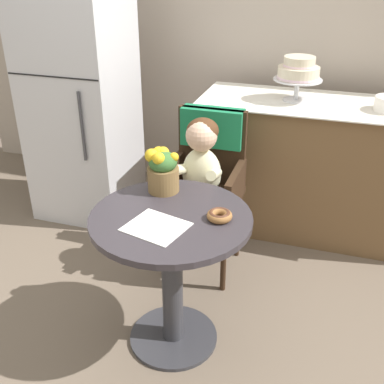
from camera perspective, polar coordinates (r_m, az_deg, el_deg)
The scene contains 11 objects.
ground_plane at distance 2.50m, azimuth -2.24°, elevation -17.23°, with size 8.00×8.00×0.00m, color #6B5B4C.
back_wall at distance 3.59m, azimuth 8.03°, elevation 20.74°, with size 4.80×0.10×2.70m, color #B2A393.
cafe_table at distance 2.18m, azimuth -2.48°, elevation -7.69°, with size 0.72×0.72×0.72m.
wicker_chair at distance 2.72m, azimuth 1.89°, elevation 3.20°, with size 0.42×0.45×0.95m.
seated_child at distance 2.57m, azimuth 0.94°, elevation 2.61°, with size 0.27×0.32×0.73m.
paper_napkin at distance 1.98m, azimuth -4.36°, elevation -4.23°, with size 0.24×0.21×0.00m, color white.
donut_front at distance 2.02m, azimuth 3.36°, elevation -2.80°, with size 0.11×0.11×0.04m.
flower_vase at distance 2.22m, azimuth -3.58°, elevation 2.83°, with size 0.16×0.15×0.22m.
display_counter at distance 3.24m, azimuth 14.79°, elevation 2.79°, with size 1.56×0.62×0.90m.
tiered_cake_stand at distance 3.05m, azimuth 12.78°, elevation 14.03°, with size 0.30×0.30×0.27m.
refrigerator at distance 3.36m, azimuth -13.32°, elevation 11.08°, with size 0.64×0.63×1.70m.
Camera 1 is at (0.63, -1.66, 1.76)m, focal length 44.02 mm.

